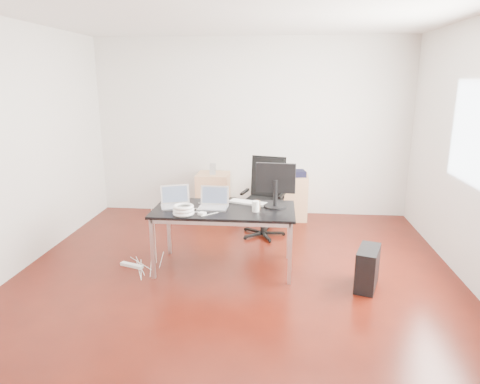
# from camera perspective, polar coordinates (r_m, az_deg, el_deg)

# --- Properties ---
(room_shell) EXTENTS (5.00, 5.00, 5.00)m
(room_shell) POSITION_cam_1_polar(r_m,az_deg,el_deg) (4.45, -0.19, 5.10)
(room_shell) COLOR #3B0D06
(room_shell) RESTS_ON ground
(desk) EXTENTS (1.60, 0.80, 0.73)m
(desk) POSITION_cam_1_polar(r_m,az_deg,el_deg) (4.89, -2.12, -2.79)
(desk) COLOR black
(desk) RESTS_ON ground
(office_chair) EXTENTS (0.58, 0.60, 1.08)m
(office_chair) POSITION_cam_1_polar(r_m,az_deg,el_deg) (6.02, 3.34, -0.12)
(office_chair) COLOR black
(office_chair) RESTS_ON ground
(filing_cabinet_left) EXTENTS (0.50, 0.50, 0.70)m
(filing_cabinet_left) POSITION_cam_1_polar(r_m,az_deg,el_deg) (6.91, -3.59, -0.36)
(filing_cabinet_left) COLOR tan
(filing_cabinet_left) RESTS_ON ground
(filing_cabinet_right) EXTENTS (0.50, 0.50, 0.70)m
(filing_cabinet_right) POSITION_cam_1_polar(r_m,az_deg,el_deg) (6.83, 6.84, -0.61)
(filing_cabinet_right) COLOR tan
(filing_cabinet_right) RESTS_ON ground
(pc_tower) EXTENTS (0.33, 0.49, 0.44)m
(pc_tower) POSITION_cam_1_polar(r_m,az_deg,el_deg) (4.78, 16.63, -9.69)
(pc_tower) COLOR black
(pc_tower) RESTS_ON ground
(wastebasket) EXTENTS (0.24, 0.24, 0.28)m
(wastebasket) POSITION_cam_1_polar(r_m,az_deg,el_deg) (6.95, -1.17, -2.05)
(wastebasket) COLOR black
(wastebasket) RESTS_ON ground
(power_strip) EXTENTS (0.30, 0.16, 0.04)m
(power_strip) POSITION_cam_1_polar(r_m,az_deg,el_deg) (5.30, -14.24, -9.45)
(power_strip) COLOR white
(power_strip) RESTS_ON ground
(laptop_left) EXTENTS (0.39, 0.35, 0.23)m
(laptop_left) POSITION_cam_1_polar(r_m,az_deg,el_deg) (4.99, -8.61, -1.27)
(laptop_left) COLOR silver
(laptop_left) RESTS_ON desk
(laptop_right) EXTENTS (0.34, 0.26, 0.23)m
(laptop_right) POSITION_cam_1_polar(r_m,az_deg,el_deg) (4.89, -3.54, -1.45)
(laptop_right) COLOR silver
(laptop_right) RESTS_ON desk
(monitor) EXTENTS (0.45, 0.26, 0.51)m
(monitor) POSITION_cam_1_polar(r_m,az_deg,el_deg) (4.88, 4.77, 1.24)
(monitor) COLOR black
(monitor) RESTS_ON desk
(keyboard) EXTENTS (0.46, 0.28, 0.02)m
(keyboard) POSITION_cam_1_polar(r_m,az_deg,el_deg) (5.06, 1.04, -1.41)
(keyboard) COLOR white
(keyboard) RESTS_ON desk
(cup_white) EXTENTS (0.10, 0.10, 0.12)m
(cup_white) POSITION_cam_1_polar(r_m,az_deg,el_deg) (4.74, 2.11, -1.92)
(cup_white) COLOR white
(cup_white) RESTS_ON desk
(cup_brown) EXTENTS (0.10, 0.10, 0.10)m
(cup_brown) POSITION_cam_1_polar(r_m,az_deg,el_deg) (4.83, 2.27, -1.74)
(cup_brown) COLOR brown
(cup_brown) RESTS_ON desk
(cable_coil) EXTENTS (0.24, 0.24, 0.11)m
(cable_coil) POSITION_cam_1_polar(r_m,az_deg,el_deg) (4.67, -7.54, -2.37)
(cable_coil) COLOR white
(cable_coil) RESTS_ON desk
(power_adapter) EXTENTS (0.09, 0.09, 0.03)m
(power_adapter) POSITION_cam_1_polar(r_m,az_deg,el_deg) (4.66, -5.07, -2.87)
(power_adapter) COLOR white
(power_adapter) RESTS_ON desk
(speaker) EXTENTS (0.09, 0.08, 0.18)m
(speaker) POSITION_cam_1_polar(r_m,az_deg,el_deg) (6.75, -3.66, 3.10)
(speaker) COLOR #9E9E9E
(speaker) RESTS_ON filing_cabinet_left
(navy_garment) EXTENTS (0.34, 0.29, 0.09)m
(navy_garment) POSITION_cam_1_polar(r_m,az_deg,el_deg) (6.67, 7.38, 2.48)
(navy_garment) COLOR black
(navy_garment) RESTS_ON filing_cabinet_right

